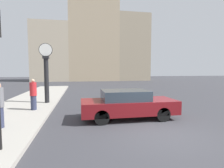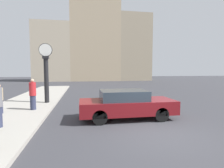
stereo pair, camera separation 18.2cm
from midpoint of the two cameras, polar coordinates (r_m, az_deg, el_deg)
The scene contains 6 objects.
ground_plane at distance 7.23m, azimuth 14.66°, elevation -15.20°, with size 120.00×120.00×0.00m, color #38383D.
sidewalk_corner at distance 15.65m, azimuth -23.94°, elevation -4.48°, with size 3.85×21.78×0.15m, color #A39E93.
building_row at distance 41.05m, azimuth -5.81°, elevation 12.89°, with size 26.20×5.00×19.50m.
sedan_car at distance 8.81m, azimuth 4.56°, elevation -6.52°, with size 4.70×1.84×1.43m.
street_clock at distance 12.98m, azimuth -21.03°, elevation 3.26°, with size 0.90×0.39×4.11m.
pedestrian_red_top at distance 10.98m, azimuth -24.74°, elevation -3.12°, with size 0.37×0.37×1.78m.
Camera 1 is at (-3.03, -6.13, 2.42)m, focal length 28.00 mm.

